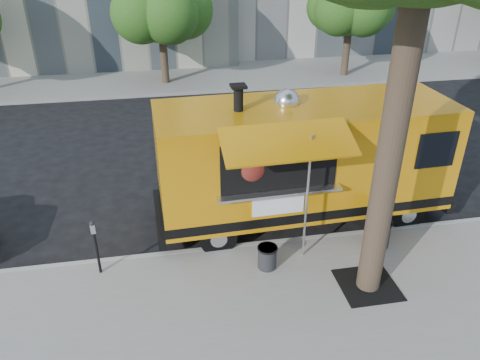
# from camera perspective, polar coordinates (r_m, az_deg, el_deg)

# --- Properties ---
(ground) EXTENTS (120.00, 120.00, 0.00)m
(ground) POSITION_cam_1_polar(r_m,az_deg,el_deg) (12.06, -1.69, -6.02)
(ground) COLOR black
(ground) RESTS_ON ground
(sidewalk) EXTENTS (60.00, 6.00, 0.15)m
(sidewalk) POSITION_cam_1_polar(r_m,az_deg,el_deg) (9.04, 2.42, -19.93)
(sidewalk) COLOR gray
(sidewalk) RESTS_ON ground
(curb) EXTENTS (60.00, 0.14, 0.16)m
(curb) POSITION_cam_1_polar(r_m,az_deg,el_deg) (11.27, -0.97, -8.35)
(curb) COLOR #999993
(curb) RESTS_ON ground
(far_sidewalk) EXTENTS (60.00, 5.00, 0.15)m
(far_sidewalk) POSITION_cam_1_polar(r_m,az_deg,el_deg) (24.33, -6.68, 12.25)
(far_sidewalk) COLOR gray
(far_sidewalk) RESTS_ON ground
(tree_well) EXTENTS (1.20, 1.20, 0.02)m
(tree_well) POSITION_cam_1_polar(r_m,az_deg,el_deg) (10.50, 15.27, -12.23)
(tree_well) COLOR black
(tree_well) RESTS_ON sidewalk
(far_tree_b) EXTENTS (3.60, 3.60, 5.50)m
(far_tree_b) POSITION_cam_1_polar(r_m,az_deg,el_deg) (22.73, -9.76, 20.61)
(far_tree_b) COLOR #33261C
(far_tree_b) RESTS_ON far_sidewalk
(far_tree_c) EXTENTS (3.24, 3.24, 5.21)m
(far_tree_c) POSITION_cam_1_polar(r_m,az_deg,el_deg) (24.34, 13.45, 20.51)
(far_tree_c) COLOR #33261C
(far_tree_c) RESTS_ON far_sidewalk
(sign_post) EXTENTS (0.28, 0.06, 3.00)m
(sign_post) POSITION_cam_1_polar(r_m,az_deg,el_deg) (10.11, 8.23, -1.36)
(sign_post) COLOR silver
(sign_post) RESTS_ON sidewalk
(parking_meter) EXTENTS (0.11, 0.11, 1.33)m
(parking_meter) POSITION_cam_1_polar(r_m,az_deg,el_deg) (10.43, -17.24, -7.13)
(parking_meter) COLOR black
(parking_meter) RESTS_ON sidewalk
(food_truck) EXTENTS (7.57, 3.66, 3.71)m
(food_truck) POSITION_cam_1_polar(r_m,az_deg,el_deg) (11.72, 7.61, 2.52)
(food_truck) COLOR orange
(food_truck) RESTS_ON ground
(trash_bin_left) EXTENTS (0.45, 0.45, 0.54)m
(trash_bin_left) POSITION_cam_1_polar(r_m,az_deg,el_deg) (10.45, 3.34, -9.28)
(trash_bin_left) COLOR #232326
(trash_bin_left) RESTS_ON sidewalk
(trash_bin_right) EXTENTS (0.56, 0.56, 0.67)m
(trash_bin_right) POSITION_cam_1_polar(r_m,az_deg,el_deg) (11.53, 16.59, -6.15)
(trash_bin_right) COLOR black
(trash_bin_right) RESTS_ON sidewalk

